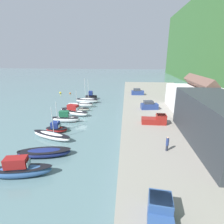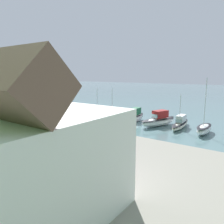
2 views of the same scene
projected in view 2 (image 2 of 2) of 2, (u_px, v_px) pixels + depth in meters
The scene contains 12 objects.
ground_plane at pixel (143, 127), 37.08m from camera, with size 320.00×320.00×0.00m, color slate.
quay_promenade at pixel (25, 167), 19.24m from camera, with size 101.70×24.18×1.47m.
moored_boat_2 at pixel (204, 129), 32.53m from camera, with size 1.68×5.38×8.32m.
moored_boat_3 at pixel (180, 123), 36.22m from camera, with size 2.03×7.90×5.65m.
moored_boat_4 at pixel (159, 120), 37.52m from camera, with size 4.45×7.90×2.66m.
moored_boat_5 at pixel (135, 117), 40.75m from camera, with size 1.97×6.12×2.62m.
moored_boat_6 at pixel (113, 115), 43.85m from camera, with size 2.37×4.31×6.08m.
moored_boat_7 at pixel (100, 114), 45.43m from camera, with size 4.38×8.25×6.06m.
moored_boat_8 at pixel (76, 112), 47.64m from camera, with size 3.74×8.07×1.17m.
moored_boat_9 at pixel (64, 108), 50.96m from camera, with size 3.33×7.75×2.71m.
parked_car_2 at pixel (99, 141), 21.17m from camera, with size 2.34×4.40×2.16m.
pickup_truck_1 at pixel (35, 128), 26.74m from camera, with size 2.06×4.76×1.90m.
Camera 2 is at (-16.82, 32.37, 8.86)m, focal length 35.00 mm.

